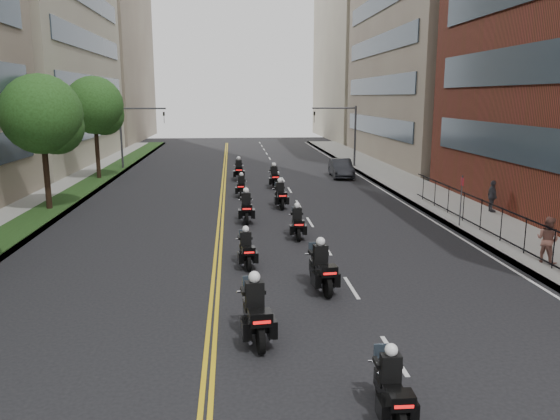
# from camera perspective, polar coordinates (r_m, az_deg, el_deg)

# --- Properties ---
(sidewalk_right) EXTENTS (4.00, 90.00, 0.15)m
(sidewalk_right) POSITION_cam_1_polar(r_m,az_deg,el_deg) (35.46, 16.19, 0.99)
(sidewalk_right) COLOR gray
(sidewalk_right) RESTS_ON ground
(sidewalk_left) EXTENTS (4.00, 90.00, 0.15)m
(sidewalk_left) POSITION_cam_1_polar(r_m,az_deg,el_deg) (34.91, -23.68, 0.30)
(sidewalk_left) COLOR gray
(sidewalk_left) RESTS_ON ground
(grass_strip) EXTENTS (2.00, 90.00, 0.04)m
(grass_strip) POSITION_cam_1_polar(r_m,az_deg,el_deg) (34.65, -22.44, 0.48)
(grass_strip) COLOR #1D3814
(grass_strip) RESTS_ON sidewalk_left
(building_right_tan) EXTENTS (15.11, 28.00, 30.00)m
(building_right_tan) POSITION_cam_1_polar(r_m,az_deg,el_deg) (60.38, 17.68, 19.42)
(building_right_tan) COLOR #7C6A5B
(building_right_tan) RESTS_ON ground
(building_right_far) EXTENTS (15.00, 28.00, 26.00)m
(building_right_far) POSITION_cam_1_polar(r_m,az_deg,el_deg) (88.56, 9.91, 15.86)
(building_right_far) COLOR gray
(building_right_far) RESTS_ON ground
(building_left_far) EXTENTS (16.00, 28.00, 26.00)m
(building_left_far) POSITION_cam_1_polar(r_m,az_deg,el_deg) (88.29, -19.68, 15.39)
(building_left_far) COLOR #7C6A5B
(building_left_far) RESTS_ON ground
(iron_fence) EXTENTS (0.05, 28.00, 1.50)m
(iron_fence) POSITION_cam_1_polar(r_m,az_deg,el_deg) (23.42, 25.42, -3.03)
(iron_fence) COLOR black
(iron_fence) RESTS_ON sidewalk_right
(street_trees) EXTENTS (4.40, 38.40, 7.98)m
(street_trees) POSITION_cam_1_polar(r_m,az_deg,el_deg) (28.03, -26.77, 7.89)
(street_trees) COLOR black
(street_trees) RESTS_ON ground
(traffic_signal_right) EXTENTS (4.09, 0.20, 5.60)m
(traffic_signal_right) POSITION_cam_1_polar(r_m,az_deg,el_deg) (50.60, 6.81, 8.61)
(traffic_signal_right) COLOR #3F3F44
(traffic_signal_right) RESTS_ON ground
(traffic_signal_left) EXTENTS (4.09, 0.20, 5.60)m
(traffic_signal_left) POSITION_cam_1_polar(r_m,az_deg,el_deg) (50.29, -15.23, 8.26)
(traffic_signal_left) COLOR #3F3F44
(traffic_signal_left) RESTS_ON ground
(motorcycle_1) EXTENTS (0.49, 2.13, 1.57)m
(motorcycle_1) POSITION_cam_1_polar(r_m,az_deg,el_deg) (11.79, 11.56, -17.97)
(motorcycle_1) COLOR black
(motorcycle_1) RESTS_ON ground
(motorcycle_2) EXTENTS (0.73, 2.55, 1.88)m
(motorcycle_2) POSITION_cam_1_polar(r_m,az_deg,el_deg) (14.82, -2.57, -10.78)
(motorcycle_2) COLOR black
(motorcycle_2) RESTS_ON ground
(motorcycle_3) EXTENTS (0.70, 2.45, 1.81)m
(motorcycle_3) POSITION_cam_1_polar(r_m,az_deg,el_deg) (18.50, 4.35, -6.23)
(motorcycle_3) COLOR black
(motorcycle_3) RESTS_ON ground
(motorcycle_4) EXTENTS (0.59, 2.12, 1.57)m
(motorcycle_4) POSITION_cam_1_polar(r_m,az_deg,el_deg) (21.07, -3.54, -4.24)
(motorcycle_4) COLOR black
(motorcycle_4) RESTS_ON ground
(motorcycle_5) EXTENTS (0.52, 2.22, 1.64)m
(motorcycle_5) POSITION_cam_1_polar(r_m,az_deg,el_deg) (25.22, 1.82, -1.47)
(motorcycle_5) COLOR black
(motorcycle_5) RESTS_ON ground
(motorcycle_6) EXTENTS (0.56, 2.42, 1.79)m
(motorcycle_6) POSITION_cam_1_polar(r_m,az_deg,el_deg) (28.41, -3.55, 0.15)
(motorcycle_6) COLOR black
(motorcycle_6) RESTS_ON ground
(motorcycle_7) EXTENTS (0.59, 2.36, 1.74)m
(motorcycle_7) POSITION_cam_1_polar(r_m,az_deg,el_deg) (32.05, 0.03, 1.47)
(motorcycle_7) COLOR black
(motorcycle_7) RESTS_ON ground
(motorcycle_8) EXTENTS (0.54, 2.15, 1.59)m
(motorcycle_8) POSITION_cam_1_polar(r_m,az_deg,el_deg) (35.73, -4.05, 2.41)
(motorcycle_8) COLOR black
(motorcycle_8) RESTS_ON ground
(motorcycle_9) EXTENTS (0.56, 2.43, 1.79)m
(motorcycle_9) POSITION_cam_1_polar(r_m,az_deg,el_deg) (39.16, -0.61, 3.38)
(motorcycle_9) COLOR black
(motorcycle_9) RESTS_ON ground
(motorcycle_10) EXTENTS (0.57, 2.50, 1.85)m
(motorcycle_10) POSITION_cam_1_polar(r_m,az_deg,el_deg) (42.87, -4.33, 4.11)
(motorcycle_10) COLOR black
(motorcycle_10) RESTS_ON ground
(parked_sedan) EXTENTS (1.76, 4.55, 1.48)m
(parked_sedan) POSITION_cam_1_polar(r_m,az_deg,el_deg) (44.50, 6.40, 4.36)
(parked_sedan) COLOR black
(parked_sedan) RESTS_ON ground
(pedestrian_b) EXTENTS (1.02, 1.10, 1.80)m
(pedestrian_b) POSITION_cam_1_polar(r_m,az_deg,el_deg) (23.29, 26.17, -2.80)
(pedestrian_b) COLOR #88564A
(pedestrian_b) RESTS_ON sidewalk_right
(pedestrian_c) EXTENTS (0.50, 1.06, 1.76)m
(pedestrian_c) POSITION_cam_1_polar(r_m,az_deg,el_deg) (32.31, 21.30, 1.35)
(pedestrian_c) COLOR #3D3C43
(pedestrian_c) RESTS_ON sidewalk_right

